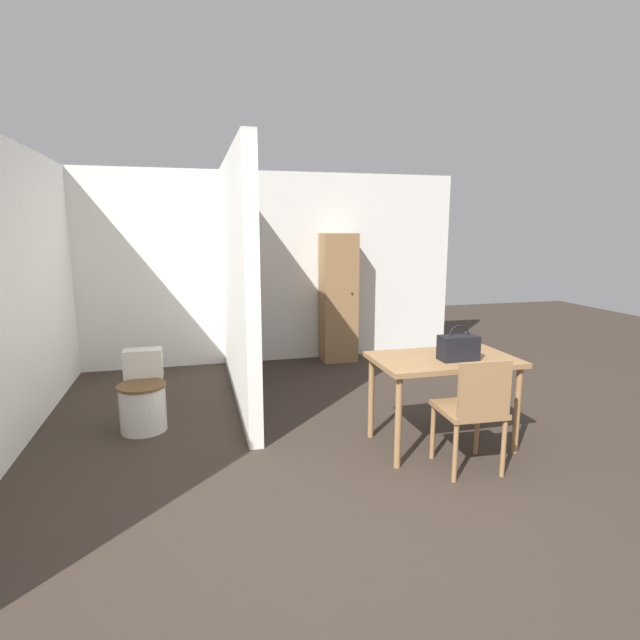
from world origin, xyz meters
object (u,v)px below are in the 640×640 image
Objects in this scene: toilet at (143,398)px; handbag at (458,347)px; dining_table at (443,368)px; wooden_chair at (473,408)px; wooden_cabinet at (338,298)px.

toilet is 2.25× the size of handbag.
dining_table is 1.30× the size of wooden_chair.
dining_table is at bearing 123.21° from handbag.
handbag is 0.18× the size of wooden_cabinet.
handbag reaches higher than toilet.
wooden_chair is at bearing -101.30° from handbag.
toilet is at bearing 156.39° from handbag.
wooden_chair is 2.82m from toilet.
handbag is (0.08, 0.38, 0.36)m from wooden_chair.
handbag is at bearing -56.79° from dining_table.
wooden_chair is (-0.01, -0.48, -0.17)m from dining_table.
dining_table is 0.66× the size of wooden_cabinet.
dining_table is 2.63m from toilet.
toilet is 3.05m from wooden_cabinet.
handbag is (2.48, -1.08, 0.57)m from toilet.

